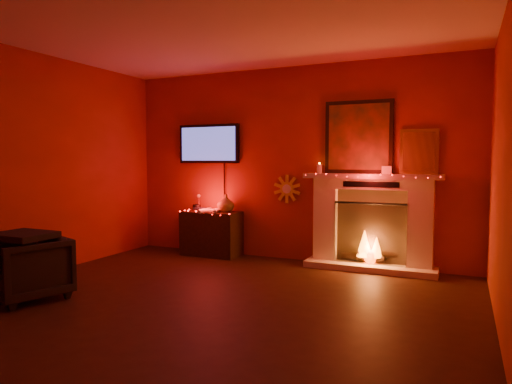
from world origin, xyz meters
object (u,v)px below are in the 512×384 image
fireplace (371,213)px  armchair (29,268)px  console_table (212,231)px  tv (209,144)px  sunburst_clock (287,189)px

fireplace → armchair: (-2.90, -2.75, -0.41)m
fireplace → console_table: size_ratio=2.40×
console_table → armchair: console_table is taller
fireplace → tv: fireplace is taller
fireplace → tv: (-2.44, 0.06, 0.92)m
armchair → console_table: bearing=97.0°
sunburst_clock → armchair: 3.39m
console_table → sunburst_clock: bearing=11.3°
console_table → armchair: (-0.61, -2.63, -0.05)m
tv → console_table: (0.15, -0.19, -1.28)m
tv → sunburst_clock: tv is taller
tv → armchair: 3.15m
tv → sunburst_clock: size_ratio=3.10×
sunburst_clock → console_table: (-1.10, -0.22, -0.64)m
console_table → fireplace: bearing=3.2°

